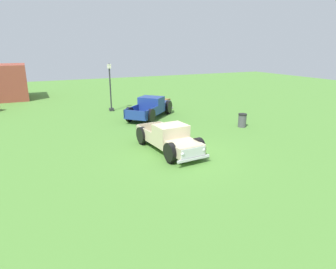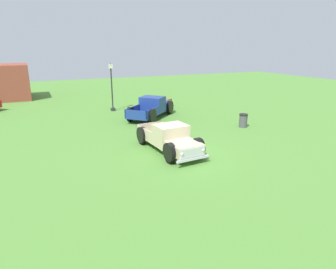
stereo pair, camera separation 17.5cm
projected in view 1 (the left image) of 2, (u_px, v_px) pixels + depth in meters
ground_plane at (185, 154)px, 15.52m from camera, size 80.00×80.00×0.00m
pickup_truck_foreground at (171, 139)px, 15.65m from camera, size 2.23×5.05×1.51m
pickup_truck_behind_left at (152, 107)px, 23.63m from camera, size 5.15×5.02×1.63m
lamp_post_near at (110, 86)px, 25.38m from camera, size 0.36×0.36×4.11m
picnic_table at (159, 102)px, 27.57m from camera, size 2.29×2.33×0.78m
trash_can at (242, 120)px, 20.69m from camera, size 0.59×0.59×0.95m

